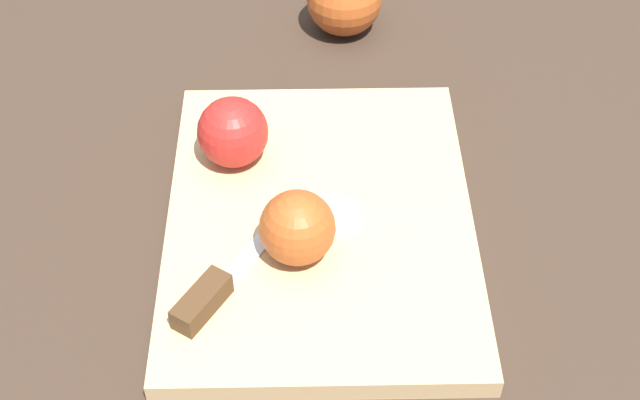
{
  "coord_description": "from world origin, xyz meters",
  "views": [
    {
      "loc": [
        0.58,
        -0.1,
        0.65
      ],
      "look_at": [
        0.0,
        0.0,
        0.04
      ],
      "focal_mm": 50.0,
      "sensor_mm": 36.0,
      "label": 1
    }
  ],
  "objects": [
    {
      "name": "ground_plane",
      "position": [
        0.0,
        0.0,
        0.0
      ],
      "size": [
        4.0,
        4.0,
        0.0
      ],
      "primitive_type": "plane",
      "color": "#38281E"
    },
    {
      "name": "cutting_board",
      "position": [
        0.0,
        0.0,
        0.01
      ],
      "size": [
        0.42,
        0.35,
        0.02
      ],
      "color": "tan",
      "rests_on": "ground_plane"
    },
    {
      "name": "apple_half_left",
      "position": [
        -0.09,
        -0.07,
        0.06
      ],
      "size": [
        0.07,
        0.07,
        0.07
      ],
      "rotation": [
        0.0,
        0.0,
        1.49
      ],
      "color": "red",
      "rests_on": "cutting_board"
    },
    {
      "name": "apple_half_right",
      "position": [
        0.04,
        -0.03,
        0.06
      ],
      "size": [
        0.07,
        0.07,
        0.07
      ],
      "rotation": [
        0.0,
        0.0,
        1.45
      ],
      "color": "#AD4C1E",
      "rests_on": "cutting_board"
    },
    {
      "name": "knife",
      "position": [
        0.09,
        -0.11,
        0.03
      ],
      "size": [
        0.12,
        0.11,
        0.02
      ],
      "rotation": [
        0.0,
        0.0,
        2.42
      ],
      "color": "silver",
      "rests_on": "cutting_board"
    },
    {
      "name": "apple_slice",
      "position": [
        0.01,
        0.01,
        0.03
      ],
      "size": [
        0.05,
        0.05,
        0.01
      ],
      "color": "beige",
      "rests_on": "cutting_board"
    }
  ]
}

